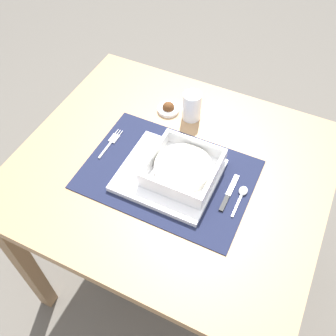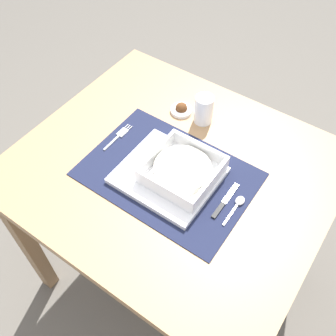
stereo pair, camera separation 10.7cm
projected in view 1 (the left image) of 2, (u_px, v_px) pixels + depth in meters
The scene contains 10 objects.
ground_plane at pixel (170, 269), 1.69m from camera, with size 6.00×6.00×0.00m, color #59544C.
dining_table at pixel (171, 187), 1.20m from camera, with size 0.89×0.78×0.73m.
placemat at pixel (168, 174), 1.10m from camera, with size 0.48×0.33×0.00m, color #191E38.
serving_plate at pixel (169, 175), 1.08m from camera, with size 0.27×0.24×0.02m, color white.
porridge_bowl at pixel (183, 169), 1.06m from camera, with size 0.19×0.19×0.05m.
fork at pixel (112, 142), 1.17m from camera, with size 0.02×0.13×0.00m.
spoon at pixel (242, 193), 1.05m from camera, with size 0.02×0.11×0.01m.
butter_knife at pixel (228, 195), 1.05m from camera, with size 0.01×0.13×0.01m.
drinking_glass at pixel (192, 107), 1.21m from camera, with size 0.06×0.06×0.10m.
condiment_saucer at pixel (168, 108), 1.25m from camera, with size 0.07×0.07×0.04m.
Camera 1 is at (0.29, -0.63, 1.60)m, focal length 41.05 mm.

